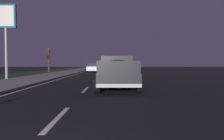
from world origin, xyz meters
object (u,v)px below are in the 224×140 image
object	(u,v)px
sedan_white	(93,68)
gas_price_sign	(6,23)
bare_tree_far	(49,59)
sedan_black	(112,68)
pickup_truck	(117,71)

from	to	relation	value
sedan_white	gas_price_sign	bearing A→B (deg)	157.10
bare_tree_far	sedan_white	bearing A→B (deg)	-92.73
sedan_black	gas_price_sign	bearing A→B (deg)	140.21
sedan_white	sedan_black	xyz separation A→B (m)	(-3.77, -3.33, 0.00)
sedan_black	sedan_white	bearing A→B (deg)	41.38
pickup_truck	sedan_black	xyz separation A→B (m)	(18.95, 0.04, -0.20)
sedan_black	pickup_truck	bearing A→B (deg)	-179.88
pickup_truck	gas_price_sign	bearing A→B (deg)	55.21
sedan_black	bare_tree_far	world-z (taller)	bare_tree_far
pickup_truck	bare_tree_far	world-z (taller)	bare_tree_far
sedan_white	bare_tree_far	distance (m)	7.94
sedan_white	bare_tree_far	size ratio (longest dim) A/B	1.06
pickup_truck	bare_tree_far	size ratio (longest dim) A/B	1.31
gas_price_sign	bare_tree_far	xyz separation A→B (m)	(16.13, 1.15, -2.98)
sedan_white	pickup_truck	bearing A→B (deg)	-171.57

